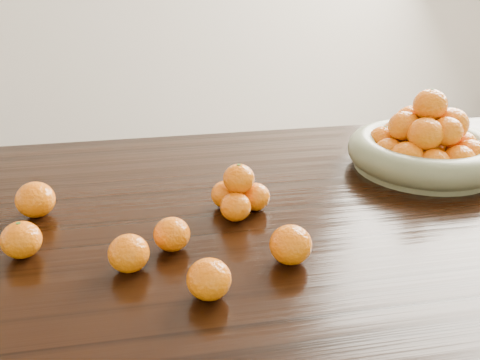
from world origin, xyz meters
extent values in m
cube|color=black|center=(0.00, 0.00, 0.73)|extent=(2.00, 1.00, 0.04)
cylinder|color=#737757|center=(0.45, 0.15, 0.76)|extent=(0.33, 0.33, 0.02)
torus|color=#737757|center=(0.45, 0.15, 0.79)|extent=(0.37, 0.37, 0.07)
ellipsoid|color=orange|center=(0.52, 0.21, 0.80)|extent=(0.08, 0.08, 0.07)
ellipsoid|color=orange|center=(0.47, 0.25, 0.80)|extent=(0.08, 0.08, 0.07)
ellipsoid|color=orange|center=(0.42, 0.24, 0.81)|extent=(0.08, 0.08, 0.08)
ellipsoid|color=orange|center=(0.37, 0.21, 0.80)|extent=(0.08, 0.08, 0.08)
ellipsoid|color=orange|center=(0.35, 0.14, 0.80)|extent=(0.07, 0.07, 0.07)
ellipsoid|color=orange|center=(0.37, 0.09, 0.80)|extent=(0.08, 0.08, 0.07)
ellipsoid|color=orange|center=(0.42, 0.06, 0.80)|extent=(0.07, 0.07, 0.07)
ellipsoid|color=orange|center=(0.48, 0.06, 0.80)|extent=(0.07, 0.07, 0.07)
ellipsoid|color=orange|center=(0.53, 0.09, 0.80)|extent=(0.08, 0.08, 0.07)
ellipsoid|color=orange|center=(0.55, 0.15, 0.80)|extent=(0.07, 0.07, 0.07)
ellipsoid|color=orange|center=(0.45, 0.15, 0.80)|extent=(0.08, 0.08, 0.07)
ellipsoid|color=orange|center=(0.48, 0.20, 0.86)|extent=(0.08, 0.08, 0.08)
ellipsoid|color=orange|center=(0.43, 0.20, 0.85)|extent=(0.08, 0.08, 0.08)
ellipsoid|color=orange|center=(0.39, 0.16, 0.86)|extent=(0.08, 0.08, 0.07)
ellipsoid|color=orange|center=(0.41, 0.10, 0.85)|extent=(0.08, 0.08, 0.07)
ellipsoid|color=orange|center=(0.46, 0.10, 0.86)|extent=(0.07, 0.07, 0.07)
ellipsoid|color=orange|center=(0.50, 0.14, 0.86)|extent=(0.08, 0.08, 0.08)
ellipsoid|color=orange|center=(0.44, 0.15, 0.91)|extent=(0.08, 0.08, 0.07)
ellipsoid|color=orange|center=(-0.05, -0.03, 0.78)|extent=(0.06, 0.06, 0.06)
ellipsoid|color=orange|center=(0.00, 0.01, 0.78)|extent=(0.06, 0.06, 0.06)
ellipsoid|color=orange|center=(-0.06, 0.03, 0.78)|extent=(0.06, 0.06, 0.06)
ellipsoid|color=orange|center=(-0.03, 0.00, 0.82)|extent=(0.06, 0.06, 0.06)
ellipsoid|color=orange|center=(-0.43, -0.09, 0.78)|extent=(0.07, 0.07, 0.06)
ellipsoid|color=orange|center=(-0.13, -0.27, 0.78)|extent=(0.07, 0.07, 0.06)
ellipsoid|color=orange|center=(0.02, -0.20, 0.78)|extent=(0.07, 0.07, 0.07)
ellipsoid|color=orange|center=(-0.43, 0.06, 0.79)|extent=(0.08, 0.08, 0.07)
ellipsoid|color=orange|center=(-0.25, -0.17, 0.78)|extent=(0.07, 0.07, 0.06)
ellipsoid|color=orange|center=(-0.18, -0.12, 0.78)|extent=(0.06, 0.06, 0.06)
camera|label=1|loc=(-0.21, -0.94, 1.24)|focal=40.00mm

